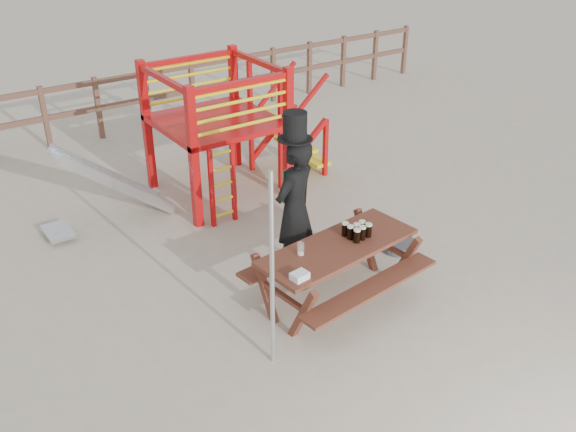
# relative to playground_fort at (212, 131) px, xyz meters

# --- Properties ---
(ground) EXTENTS (60.00, 60.00, 0.00)m
(ground) POSITION_rel_playground_fort_xyz_m (-0.12, -3.58, -1.07)
(ground) COLOR #B9A890
(ground) RESTS_ON ground
(back_fence) EXTENTS (15.09, 0.09, 1.20)m
(back_fence) POSITION_rel_playground_fort_xyz_m (-0.12, 3.42, -0.34)
(back_fence) COLOR brown
(back_fence) RESTS_ON ground
(playground_fort) EXTENTS (4.71, 1.84, 2.10)m
(playground_fort) POSITION_rel_playground_fort_xyz_m (0.00, 0.00, 0.00)
(playground_fort) COLOR #B40C0D
(playground_fort) RESTS_ON ground
(picnic_table) EXTENTS (2.11, 1.56, 0.77)m
(picnic_table) POSITION_rel_playground_fort_xyz_m (-0.22, -3.38, -0.59)
(picnic_table) COLOR brown
(picnic_table) RESTS_ON ground
(man_with_hat) EXTENTS (0.78, 0.65, 2.17)m
(man_with_hat) POSITION_rel_playground_fort_xyz_m (-0.30, -2.62, -0.10)
(man_with_hat) COLOR black
(man_with_hat) RESTS_ON ground
(metal_pole) EXTENTS (0.05, 0.05, 2.21)m
(metal_pole) POSITION_rel_playground_fort_xyz_m (-1.46, -3.87, 0.03)
(metal_pole) COLOR #B2B2B7
(metal_pole) RESTS_ON ground
(parasol_base) EXTENTS (0.49, 0.49, 0.21)m
(parasol_base) POSITION_rel_playground_fort_xyz_m (1.22, -2.93, -1.01)
(parasol_base) COLOR #3E3E43
(parasol_base) RESTS_ON ground
(paper_bag) EXTENTS (0.20, 0.16, 0.08)m
(paper_bag) POSITION_rel_playground_fort_xyz_m (-1.00, -3.70, -0.27)
(paper_bag) COLOR white
(paper_bag) RESTS_ON picnic_table
(stout_pints) EXTENTS (0.29, 0.28, 0.17)m
(stout_pints) POSITION_rel_playground_fort_xyz_m (0.07, -3.37, -0.22)
(stout_pints) COLOR black
(stout_pints) RESTS_ON picnic_table
(empty_glasses) EXTENTS (0.08, 0.08, 0.15)m
(empty_glasses) POSITION_rel_playground_fort_xyz_m (-0.70, -3.30, -0.24)
(empty_glasses) COLOR silver
(empty_glasses) RESTS_ON picnic_table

